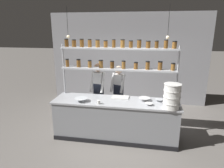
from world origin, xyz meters
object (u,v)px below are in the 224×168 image
Objects in this scene: chef_left at (99,90)px; prep_bowl_center_front at (144,99)px; prep_bowl_near_right at (159,100)px; serving_cup_front at (99,102)px; spice_shelf_unit at (118,59)px; prep_bowl_near_left at (149,104)px; prep_bowl_center_back at (81,100)px; cutting_board at (120,97)px; container_stack at (172,96)px; chef_center at (118,91)px.

chef_left reaches higher than prep_bowl_center_front.
prep_bowl_center_front reaches higher than prep_bowl_near_right.
serving_cup_front reaches higher than prep_bowl_near_right.
spice_shelf_unit reaches higher than prep_bowl_near_left.
cutting_board is at bearing 25.83° from prep_bowl_center_back.
serving_cup_front is at bearing -173.65° from prep_bowl_near_left.
prep_bowl_near_left is (0.66, -0.36, 0.01)m from cutting_board.
chef_left is 1.49m from prep_bowl_near_left.
cutting_board is (0.09, -0.12, -0.88)m from spice_shelf_unit.
container_stack is at bearing -11.26° from prep_bowl_near_left.
prep_bowl_center_front is 1.04m from serving_cup_front.
spice_shelf_unit reaches higher than container_stack.
prep_bowl_center_back is 1.60× the size of prep_bowl_near_right.
chef_left is 0.82m from prep_bowl_center_back.
spice_shelf_unit is 5.27× the size of container_stack.
spice_shelf_unit is 1.47m from container_stack.
spice_shelf_unit reaches higher than chef_left.
container_stack is at bearing -59.20° from prep_bowl_near_right.
container_stack is 0.69m from prep_bowl_center_front.
serving_cup_front is (-0.27, -1.08, 0.07)m from chef_center.
chef_left is at bearing 153.65° from spice_shelf_unit.
prep_bowl_center_back is 3.47× the size of serving_cup_front.
container_stack reaches higher than prep_bowl_center_front.
container_stack is 2.01× the size of prep_bowl_center_front.
chef_center reaches higher than prep_bowl_center_back.
prep_bowl_center_back reaches higher than cutting_board.
prep_bowl_center_back is at bearing -169.37° from prep_bowl_near_right.
spice_shelf_unit is 1.32m from prep_bowl_near_right.
spice_shelf_unit is 1.10m from prep_bowl_center_front.
prep_bowl_center_back is at bearing -94.39° from chef_left.
chef_left is 1.59m from prep_bowl_near_right.
spice_shelf_unit is 0.89m from cutting_board.
chef_left reaches higher than container_stack.
chef_center is at bearing 139.79° from container_stack.
serving_cup_front is at bearing -10.50° from prep_bowl_center_back.
prep_bowl_near_left is at bearing 168.74° from container_stack.
container_stack is at bearing -22.81° from chef_center.
chef_center is 0.99m from prep_bowl_center_front.
spice_shelf_unit reaches higher than serving_cup_front.
serving_cup_front is (-1.52, -0.03, -0.22)m from container_stack.
prep_bowl_near_left is 1.49m from prep_bowl_center_back.
prep_bowl_near_right is (1.02, -0.68, 0.05)m from chef_center.
prep_bowl_near_right is (0.23, 0.28, 0.00)m from prep_bowl_near_left.
container_stack is 1.30× the size of cutting_board.
container_stack is at bearing -32.54° from prep_bowl_center_front.
chef_center is 1.23m from prep_bowl_near_right.
chef_left is 0.90m from serving_cup_front.
prep_bowl_center_back reaches higher than prep_bowl_near_right.
prep_bowl_near_right is at bearing -11.66° from spice_shelf_unit.
serving_cup_front is (-1.30, -0.40, 0.02)m from prep_bowl_near_right.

